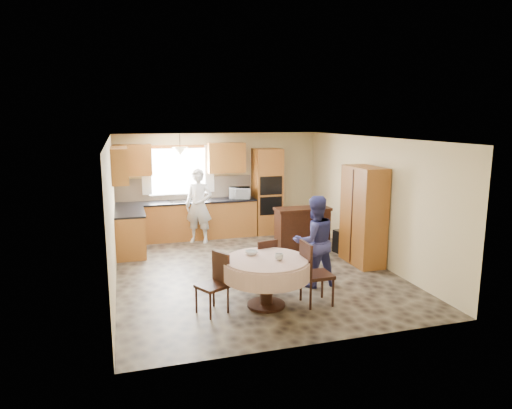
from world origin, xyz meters
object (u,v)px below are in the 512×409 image
at_px(oven_tower, 267,191).
at_px(cupboard, 363,216).
at_px(chair_left, 216,280).
at_px(dining_table, 266,269).
at_px(person_sink, 199,206).
at_px(chair_back, 265,262).
at_px(sideboard, 302,229).
at_px(person_dining, 314,241).
at_px(chair_right, 312,270).

height_order(oven_tower, cupboard, oven_tower).
height_order(oven_tower, chair_left, oven_tower).
bearing_deg(dining_table, person_sink, 95.38).
xyz_separation_m(oven_tower, chair_left, (-2.20, -4.33, -0.56)).
relative_size(chair_back, person_sink, 0.51).
bearing_deg(sideboard, cupboard, -59.90).
distance_m(dining_table, person_dining, 1.24).
bearing_deg(chair_right, oven_tower, -10.21).
bearing_deg(person_dining, dining_table, 27.11).
height_order(cupboard, chair_back, cupboard).
xyz_separation_m(oven_tower, person_sink, (-1.79, -0.39, -0.20)).
bearing_deg(sideboard, oven_tower, 101.51).
height_order(cupboard, dining_table, cupboard).
bearing_deg(oven_tower, dining_table, -107.96).
xyz_separation_m(cupboard, chair_left, (-3.27, -1.46, -0.47)).
bearing_deg(dining_table, chair_back, 74.49).
bearing_deg(cupboard, person_dining, -148.54).
bearing_deg(chair_left, sideboard, 109.80).
height_order(chair_right, person_dining, person_dining).
xyz_separation_m(chair_right, person_sink, (-1.08, 4.10, 0.30)).
xyz_separation_m(chair_left, chair_back, (0.97, 0.63, -0.01)).
bearing_deg(chair_back, sideboard, -137.52).
height_order(chair_back, person_sink, person_sink).
bearing_deg(chair_left, person_sink, 146.07).
distance_m(chair_back, chair_right, 0.95).
relative_size(oven_tower, person_dining, 1.34).
relative_size(sideboard, cupboard, 0.63).
bearing_deg(oven_tower, sideboard, -78.57).
relative_size(dining_table, person_sink, 0.78).
bearing_deg(chair_left, dining_table, 60.37).
bearing_deg(cupboard, chair_right, -137.70).
xyz_separation_m(oven_tower, dining_table, (-1.41, -4.35, -0.47)).
height_order(chair_left, person_sink, person_sink).
bearing_deg(person_dining, sideboard, -110.11).
height_order(sideboard, person_sink, person_sink).
height_order(chair_left, chair_right, chair_right).
distance_m(dining_table, chair_back, 0.69).
bearing_deg(chair_left, person_dining, 79.89).
height_order(dining_table, person_sink, person_sink).
relative_size(oven_tower, cupboard, 1.09).
xyz_separation_m(chair_right, person_dining, (0.36, 0.75, 0.23)).
bearing_deg(dining_table, person_dining, 30.19).
xyz_separation_m(chair_back, person_dining, (0.88, -0.04, 0.30)).
distance_m(sideboard, person_sink, 2.44).
relative_size(chair_back, chair_right, 0.88).
bearing_deg(sideboard, person_sink, 150.91).
bearing_deg(dining_table, cupboard, 30.92).
xyz_separation_m(chair_left, chair_right, (1.49, -0.15, 0.06)).
relative_size(cupboard, chair_right, 1.92).
xyz_separation_m(sideboard, chair_back, (-1.55, -2.14, 0.06)).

